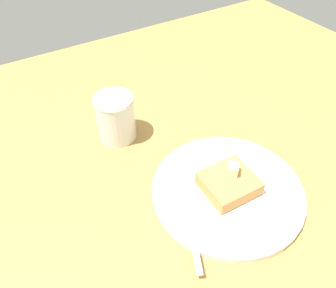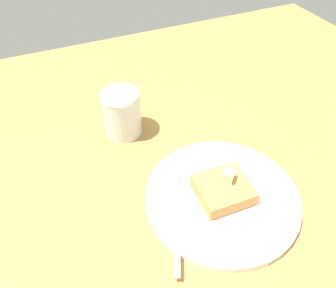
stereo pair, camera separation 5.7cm
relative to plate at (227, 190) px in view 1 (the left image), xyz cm
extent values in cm
cube|color=#AD8042|center=(3.68, -6.67, -1.96)|extent=(118.69, 118.69, 2.61)
cylinder|color=white|center=(0.00, 0.00, -0.07)|extent=(25.18, 25.18, 1.16)
torus|color=navy|center=(0.00, 0.00, 0.11)|extent=(25.18, 25.18, 0.80)
cube|color=#CE8E49|center=(0.00, 0.00, 1.79)|extent=(8.00, 8.63, 2.58)
cube|color=#F4E6B4|center=(0.67, -0.98, 4.04)|extent=(2.57, 2.57, 1.91)
cube|color=silver|center=(-5.13, 10.48, 0.69)|extent=(9.44, 5.04, 0.36)
cube|color=silver|center=(0.67, 7.78, 0.69)|extent=(3.47, 3.18, 0.36)
cube|color=silver|center=(3.74, 7.26, 0.69)|extent=(3.04, 1.64, 0.36)
cube|color=silver|center=(3.51, 6.76, 0.69)|extent=(3.04, 1.64, 0.36)
cube|color=silver|center=(3.28, 6.26, 0.69)|extent=(3.04, 1.64, 0.36)
cube|color=silver|center=(3.04, 5.76, 0.69)|extent=(3.04, 1.64, 0.36)
cylinder|color=#442106|center=(22.54, 9.49, 2.11)|extent=(6.74, 6.74, 5.52)
cylinder|color=silver|center=(22.54, 9.49, 3.95)|extent=(7.32, 7.32, 9.20)
torus|color=silver|center=(22.54, 9.49, 8.10)|extent=(7.53, 7.53, 0.50)
camera|label=1|loc=(-23.72, 26.24, 43.49)|focal=35.00mm
camera|label=2|loc=(-26.36, 21.18, 43.49)|focal=35.00mm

